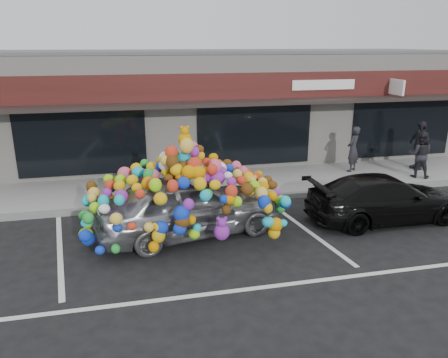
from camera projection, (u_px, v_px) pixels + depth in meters
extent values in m
plane|color=black|center=(199.00, 242.00, 10.51)|extent=(90.00, 90.00, 0.00)
cube|color=beige|center=(163.00, 107.00, 17.80)|extent=(24.00, 6.00, 4.20)
cube|color=#59595B|center=(161.00, 52.00, 17.16)|extent=(24.00, 6.00, 0.12)
cube|color=#35150E|center=(170.00, 88.00, 14.62)|extent=(24.00, 0.18, 0.90)
cube|color=black|center=(172.00, 105.00, 14.28)|extent=(24.00, 1.20, 0.10)
cube|color=white|center=(396.00, 87.00, 15.94)|extent=(0.08, 0.95, 0.55)
cube|color=white|center=(324.00, 85.00, 15.66)|extent=(2.40, 0.04, 0.35)
cube|color=black|center=(82.00, 141.00, 14.54)|extent=(4.20, 0.12, 2.30)
cube|color=black|center=(255.00, 133.00, 15.80)|extent=(4.20, 0.12, 2.30)
cube|color=black|center=(402.00, 127.00, 17.07)|extent=(4.20, 0.12, 2.30)
cube|color=#9A9B95|center=(178.00, 188.00, 14.21)|extent=(26.00, 3.00, 0.15)
cube|color=slate|center=(185.00, 204.00, 12.81)|extent=(26.00, 0.18, 0.16)
cube|color=silver|center=(60.00, 252.00, 10.02)|extent=(0.73, 4.37, 0.01)
cube|color=silver|center=(304.00, 228.00, 11.28)|extent=(0.73, 4.37, 0.01)
cube|color=silver|center=(316.00, 281.00, 8.79)|extent=(14.00, 0.12, 0.01)
imported|color=silver|center=(188.00, 205.00, 10.74)|extent=(2.66, 4.82, 1.55)
ellipsoid|color=#E14D18|center=(187.00, 151.00, 10.34)|extent=(1.71, 2.14, 1.16)
sphere|color=gold|center=(252.00, 189.00, 10.84)|extent=(0.34, 0.34, 0.34)
sphere|color=#0928EE|center=(221.00, 227.00, 10.01)|extent=(0.36, 0.36, 0.36)
sphere|color=green|center=(153.00, 200.00, 11.55)|extent=(0.30, 0.30, 0.30)
sphere|color=pink|center=(186.00, 129.00, 10.18)|extent=(0.32, 0.32, 0.32)
sphere|color=orange|center=(131.00, 194.00, 10.45)|extent=(0.30, 0.30, 0.30)
imported|color=black|center=(385.00, 198.00, 11.66)|extent=(1.80, 4.28, 1.23)
imported|color=black|center=(353.00, 149.00, 15.56)|extent=(0.71, 0.68, 1.63)
imported|color=black|center=(420.00, 155.00, 14.88)|extent=(0.98, 0.93, 1.59)
imported|color=#28242A|center=(420.00, 145.00, 15.82)|extent=(1.06, 0.47, 1.78)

